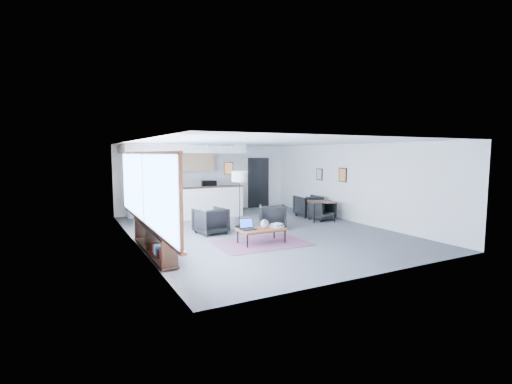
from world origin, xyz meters
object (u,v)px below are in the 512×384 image
dining_chair_near (322,211)px  dining_chair_far (308,207)px  laptop (247,226)px  ceramic_pot (265,224)px  coffee_table (261,230)px  armchair_right (273,215)px  armchair_left (211,220)px  book_stack (277,225)px  microwave (209,183)px  dining_table (321,203)px  floor_lamp (240,178)px

dining_chair_near → dining_chair_far: bearing=81.7°
laptop → ceramic_pot: bearing=-14.5°
laptop → coffee_table: bearing=-16.5°
armchair_right → dining_chair_near: bearing=-145.6°
armchair_left → dining_chair_near: bearing=171.8°
armchair_left → armchair_right: (1.98, -0.13, -0.01)m
ceramic_pot → armchair_left: size_ratio=0.28×
laptop → book_stack: laptop is taller
ceramic_pot → dining_chair_near: dining_chair_near is taller
ceramic_pot → microwave: (0.57, 5.49, 0.62)m
coffee_table → ceramic_pot: ceramic_pot is taller
armchair_left → dining_table: (4.04, 0.14, 0.20)m
ceramic_pot → coffee_table: bearing=172.9°
ceramic_pot → microwave: 5.56m
dining_chair_near → dining_chair_far: (0.04, 0.87, 0.05)m
coffee_table → dining_chair_far: bearing=38.3°
armchair_right → microwave: (-0.58, 3.94, 0.72)m
laptop → armchair_right: 2.14m
laptop → ceramic_pot: (0.43, -0.12, 0.04)m
armchair_right → armchair_left: bearing=21.1°
dining_table → coffee_table: bearing=-151.2°
book_stack → dining_table: bearing=32.6°
laptop → dining_chair_far: size_ratio=0.52×
armchair_left → floor_lamp: 1.70m
dining_table → microwave: size_ratio=1.91×
armchair_left → book_stack: bearing=113.8°
book_stack → dining_chair_far: size_ratio=0.52×
armchair_left → dining_table: armchair_left is taller
dining_table → laptop: bearing=-154.9°
ceramic_pot → dining_chair_near: size_ratio=0.36×
ceramic_pot → armchair_left: bearing=116.0°
dining_chair_near → book_stack: bearing=-153.0°
coffee_table → microwave: size_ratio=2.19×
armchair_right → dining_chair_far: 2.53m
dining_chair_near → microwave: microwave is taller
coffee_table → book_stack: book_stack is taller
coffee_table → armchair_left: 1.83m
dining_table → book_stack: bearing=-147.4°
dining_table → microwave: bearing=125.9°
dining_chair_near → floor_lamp: bearing=168.2°
armchair_left → microwave: microwave is taller
laptop → microwave: microwave is taller
floor_lamp → dining_chair_far: 3.27m
floor_lamp → microwave: (0.22, 3.27, -0.40)m
floor_lamp → dining_chair_far: size_ratio=2.42×
armchair_left → laptop: bearing=92.6°
armchair_right → dining_chair_far: armchair_right is taller
dining_table → floor_lamp: bearing=172.1°
book_stack → dining_chair_far: (3.00, 2.79, -0.07)m
microwave → dining_chair_far: bearing=-36.4°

